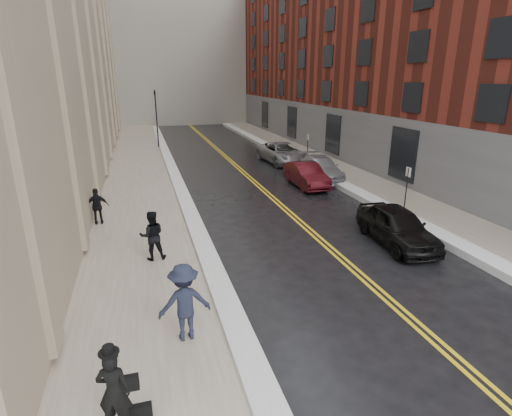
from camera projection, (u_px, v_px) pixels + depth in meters
ground at (329, 338)px, 10.10m from camera, size 160.00×160.00×0.00m
sidewalk_left at (139, 188)px, 23.50m from camera, size 4.00×64.00×0.15m
sidewalk_right at (345, 173)px, 27.05m from camera, size 3.00×64.00×0.15m
lane_stripe_a at (251, 181)px, 25.33m from camera, size 0.12×64.00×0.01m
lane_stripe_b at (255, 181)px, 25.39m from camera, size 0.12×64.00×0.01m
snow_ridge_left at (178, 184)px, 24.08m from camera, size 0.70×60.80×0.26m
snow_ridge_right at (320, 174)px, 26.54m from camera, size 0.85×60.80×0.30m
building_right at (405, 42)px, 32.88m from camera, size 14.00×50.00×18.00m
traffic_signal at (156, 114)px, 35.83m from camera, size 0.18×0.15×5.20m
parking_sign_near at (407, 185)px, 19.06m from camera, size 0.06×0.35×2.23m
parking_sign_far at (308, 146)px, 30.01m from camera, size 0.06×0.35×2.23m
car_black at (397, 226)px, 15.59m from camera, size 2.08×4.46×1.48m
car_maroon at (306, 175)px, 23.87m from camera, size 1.52×4.28×1.41m
car_silver_near at (320, 168)px, 25.61m from camera, size 2.58×5.13×1.43m
car_silver_far at (283, 153)px, 30.41m from camera, size 2.99×5.69×1.53m
pedestrian_main at (114, 392)px, 7.06m from camera, size 0.68×0.54×1.66m
pedestrian_a at (152, 235)px, 13.86m from camera, size 0.88×0.70×1.77m
pedestrian_b at (185, 302)px, 9.58m from camera, size 1.31×0.80×1.97m
pedestrian_c at (97, 206)px, 17.26m from camera, size 0.96×0.43×1.60m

